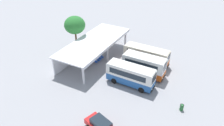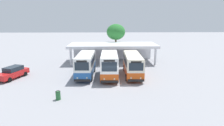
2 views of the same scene
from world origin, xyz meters
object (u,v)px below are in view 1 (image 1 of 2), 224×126
object	(u,v)px
waiting_chair_second_from_end	(98,60)
city_bus_middle_cream	(146,55)
waiting_chair_middle_seat	(100,58)
waiting_chair_fourth_seat	(102,57)
city_bus_second_in_row	(144,65)
waiting_chair_end_by_column	(96,62)
city_bus_nearest_orange	(131,75)
litter_bin_apron	(182,107)

from	to	relation	value
waiting_chair_second_from_end	city_bus_middle_cream	bearing A→B (deg)	-64.62
waiting_chair_middle_seat	waiting_chair_fourth_seat	bearing A→B (deg)	-3.67
city_bus_second_in_row	waiting_chair_middle_seat	xyz separation A→B (m)	(0.40, 8.32, -1.32)
waiting_chair_end_by_column	waiting_chair_fourth_seat	xyz separation A→B (m)	(1.92, -0.10, 0.00)
city_bus_second_in_row	waiting_chair_second_from_end	size ratio (longest dim) A/B	7.93
city_bus_nearest_orange	waiting_chair_middle_seat	world-z (taller)	city_bus_nearest_orange
city_bus_second_in_row	waiting_chair_fourth_seat	bearing A→B (deg)	82.84
waiting_chair_middle_seat	waiting_chair_fourth_seat	size ratio (longest dim) A/B	1.00
city_bus_second_in_row	city_bus_middle_cream	bearing A→B (deg)	13.90
city_bus_second_in_row	waiting_chair_fourth_seat	size ratio (longest dim) A/B	7.93
waiting_chair_end_by_column	waiting_chair_middle_seat	bearing A→B (deg)	-2.76
city_bus_middle_cream	litter_bin_apron	bearing A→B (deg)	-136.54
city_bus_middle_cream	waiting_chair_second_from_end	distance (m)	8.38
city_bus_nearest_orange	litter_bin_apron	world-z (taller)	city_bus_nearest_orange
city_bus_nearest_orange	city_bus_middle_cream	distance (m)	6.64
waiting_chair_middle_seat	waiting_chair_fourth_seat	world-z (taller)	same
city_bus_nearest_orange	waiting_chair_second_from_end	distance (m)	8.22
city_bus_middle_cream	waiting_chair_fourth_seat	distance (m)	7.89
waiting_chair_end_by_column	waiting_chair_second_from_end	distance (m)	0.64
city_bus_nearest_orange	waiting_chair_fourth_seat	bearing A→B (deg)	59.76
waiting_chair_fourth_seat	litter_bin_apron	size ratio (longest dim) A/B	0.96
waiting_chair_middle_seat	litter_bin_apron	distance (m)	16.62
city_bus_nearest_orange	waiting_chair_fourth_seat	world-z (taller)	city_bus_nearest_orange
waiting_chair_end_by_column	waiting_chair_middle_seat	distance (m)	1.28
city_bus_middle_cream	waiting_chair_end_by_column	xyz separation A→B (m)	(-4.19, 7.56, -1.19)
city_bus_second_in_row	waiting_chair_end_by_column	xyz separation A→B (m)	(-0.88, 8.38, -1.32)
city_bus_middle_cream	litter_bin_apron	size ratio (longest dim) A/B	8.68
city_bus_middle_cream	waiting_chair_middle_seat	size ratio (longest dim) A/B	9.09
city_bus_nearest_orange	waiting_chair_second_from_end	xyz separation A→B (m)	(3.08, 7.52, -1.23)
waiting_chair_fourth_seat	city_bus_middle_cream	bearing A→B (deg)	-73.01
waiting_chair_second_from_end	litter_bin_apron	world-z (taller)	litter_bin_apron
waiting_chair_middle_seat	city_bus_nearest_orange	bearing A→B (deg)	-116.32
waiting_chair_second_from_end	waiting_chair_end_by_column	bearing A→B (deg)	174.20
waiting_chair_end_by_column	waiting_chair_fourth_seat	distance (m)	1.92
waiting_chair_middle_seat	waiting_chair_second_from_end	bearing A→B (deg)	-179.70
city_bus_nearest_orange	city_bus_second_in_row	world-z (taller)	city_bus_second_in_row
city_bus_nearest_orange	litter_bin_apron	xyz separation A→B (m)	(-1.95, -8.11, -1.30)
waiting_chair_fourth_seat	litter_bin_apron	bearing A→B (deg)	-112.02
city_bus_second_in_row	waiting_chair_fourth_seat	world-z (taller)	city_bus_second_in_row
waiting_chair_middle_seat	litter_bin_apron	xyz separation A→B (m)	(-5.67, -15.63, -0.07)
waiting_chair_end_by_column	waiting_chair_middle_seat	size ratio (longest dim) A/B	1.00
city_bus_middle_cream	litter_bin_apron	distance (m)	11.89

